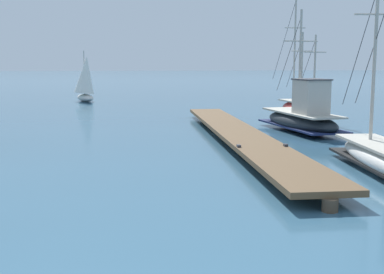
# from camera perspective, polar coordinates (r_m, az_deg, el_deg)

# --- Properties ---
(floating_dock) EXTENTS (2.01, 20.18, 0.53)m
(floating_dock) POSITION_cam_1_polar(r_m,az_deg,el_deg) (20.85, 5.23, 0.45)
(floating_dock) COLOR brown
(floating_dock) RESTS_ON ground
(fishing_boat_1) EXTENTS (2.74, 6.10, 5.68)m
(fishing_boat_1) POSITION_cam_1_polar(r_m,az_deg,el_deg) (24.31, 12.40, 2.26)
(fishing_boat_1) COLOR black
(fishing_boat_1) RESTS_ON ground
(fishing_boat_2) EXTENTS (1.93, 6.87, 7.22)m
(fishing_boat_2) POSITION_cam_1_polar(r_m,az_deg,el_deg) (29.70, 12.40, 3.39)
(fishing_boat_2) COLOR #AD2823
(fishing_boat_2) RESTS_ON ground
(distant_sailboat) EXTENTS (2.37, 3.45, 4.20)m
(distant_sailboat) POSITION_cam_1_polar(r_m,az_deg,el_deg) (43.14, -11.94, 6.36)
(distant_sailboat) COLOR silver
(distant_sailboat) RESTS_ON ground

